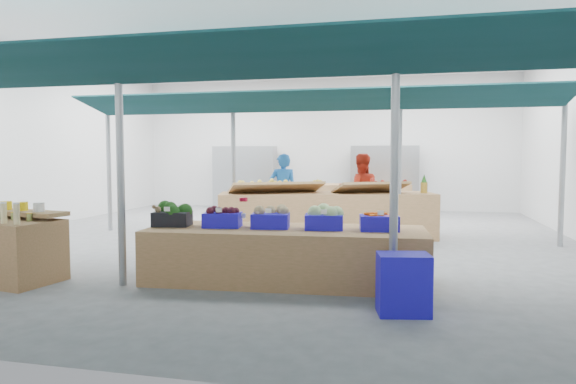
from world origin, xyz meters
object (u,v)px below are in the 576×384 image
Objects in this scene: veg_counter at (286,255)px; crate_stack at (403,284)px; fruit_counter at (327,216)px; vendor_left at (283,191)px; vendor_right at (361,193)px.

crate_stack is (1.57, -1.13, -0.04)m from veg_counter.
veg_counter is 1.94m from crate_stack.
vendor_left is at bearing 122.79° from fruit_counter.
vendor_left is at bearing 114.72° from crate_stack.
vendor_right is (0.60, 1.10, 0.41)m from fruit_counter.
veg_counter is at bearing 144.20° from crate_stack.
crate_stack is at bearing 84.50° from vendor_right.
crate_stack is at bearing -39.72° from veg_counter.
vendor_right reaches higher than veg_counter.
vendor_right is (0.59, 4.90, 0.52)m from veg_counter.
fruit_counter is 1.68m from vendor_left.
crate_stack is 0.37× the size of vendor_left.
crate_stack is 6.14m from vendor_right.
vendor_left and vendor_right have the same top height.
veg_counter is 0.85× the size of fruit_counter.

